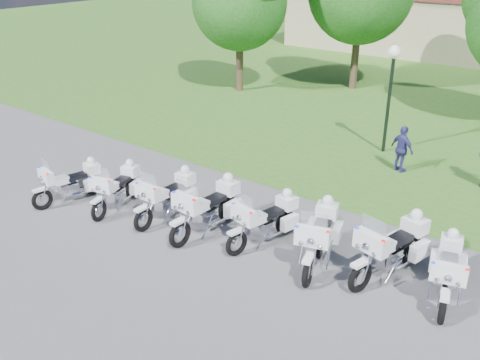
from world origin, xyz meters
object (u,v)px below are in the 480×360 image
Objects in this scene: motorcycle_3 at (208,206)px; motorcycle_5 at (319,235)px; motorcycle_2 at (168,195)px; bystander_c at (402,149)px; motorcycle_1 at (117,187)px; lamp_post at (392,72)px; motorcycle_0 at (71,181)px; motorcycle_6 at (392,247)px; motorcycle_4 at (266,219)px; motorcycle_7 at (448,270)px.

motorcycle_3 is 1.03× the size of motorcycle_5.
motorcycle_2 is 0.93× the size of motorcycle_3.
motorcycle_5 is 6.37m from bystander_c.
motorcycle_1 is at bearing 11.61° from motorcycle_3.
motorcycle_3 is at bearing -8.64° from motorcycle_5.
motorcycle_2 is 0.62× the size of lamp_post.
motorcycle_0 is 1.48m from motorcycle_1.
motorcycle_6 reaches higher than motorcycle_2.
motorcycle_0 is at bearing 73.17° from bystander_c.
motorcycle_6 is at bearing -157.77° from motorcycle_4.
motorcycle_2 is 0.96× the size of motorcycle_5.
motorcycle_4 is 1.49m from motorcycle_5.
motorcycle_3 is 0.67× the size of lamp_post.
motorcycle_1 is at bearing -8.02° from motorcycle_5.
motorcycle_2 is 1.02× the size of motorcycle_4.
motorcycle_0 is 9.08m from motorcycle_6.
lamp_post is 2.79m from bystander_c.
lamp_post is (2.58, 8.28, 2.22)m from motorcycle_2.
lamp_post reaches higher than bystander_c.
motorcycle_0 is 1.37× the size of bystander_c.
motorcycle_2 is 1.38m from motorcycle_3.
motorcycle_3 reaches higher than bystander_c.
motorcycle_5 is 8.25m from lamp_post.
motorcycle_4 is 4.32m from motorcycle_7.
motorcycle_4 is at bearing -171.88° from motorcycle_2.
lamp_post is (-3.33, 7.22, 2.16)m from motorcycle_6.
motorcycle_6 is (5.92, 1.05, 0.06)m from motorcycle_2.
bystander_c is at bearing -101.81° from motorcycle_5.
motorcycle_7 is (2.80, 0.48, -0.06)m from motorcycle_5.
motorcycle_4 is (1.50, 0.43, -0.06)m from motorcycle_3.
motorcycle_7 is (5.79, 0.93, -0.06)m from motorcycle_3.
motorcycle_7 is at bearing -168.62° from motorcycle_6.
motorcycle_1 is at bearing -146.97° from motorcycle_0.
motorcycle_1 is 9.91m from lamp_post.
motorcycle_4 is (4.44, 0.94, 0.03)m from motorcycle_1.
bystander_c is (5.33, 7.30, 0.16)m from motorcycle_1.
motorcycle_0 is 0.94× the size of motorcycle_4.
motorcycle_6 reaches higher than motorcycle_4.
bystander_c is (1.19, -1.41, -2.09)m from lamp_post.
motorcycle_5 reaches higher than motorcycle_1.
motorcycle_6 reaches higher than motorcycle_0.
bystander_c is at bearing -140.86° from motorcycle_1.
motorcycle_5 is at bearing 119.05° from bystander_c.
motorcycle_4 is at bearing -162.20° from motorcycle_3.
motorcycle_3 is at bearing 94.25° from bystander_c.
motorcycle_2 is at bearing 23.79° from motorcycle_6.
motorcycle_4 is 8.09m from lamp_post.
lamp_post reaches higher than motorcycle_5.
motorcycle_4 is 3.09m from motorcycle_6.
motorcycle_3 is at bearing -154.87° from motorcycle_0.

